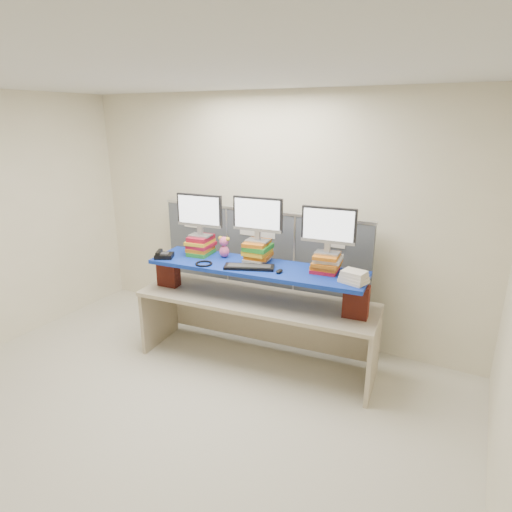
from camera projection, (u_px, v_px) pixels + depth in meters
The scene contains 18 objects.
room at pixel (155, 267), 3.33m from camera, with size 5.00×4.00×2.80m.
cubicle_partition at pixel (260, 273), 5.01m from camera, with size 2.60×0.06×1.53m.
desk at pixel (256, 311), 4.42m from camera, with size 2.52×0.95×0.75m.
brick_pier_left at pixel (168, 272), 4.66m from camera, with size 0.23×0.13×0.31m, color maroon.
brick_pier_right at pixel (356, 302), 3.91m from camera, with size 0.23×0.13×0.31m, color maroon.
blue_board at pixel (256, 267), 4.27m from camera, with size 2.20×0.55×0.04m, color navy.
book_stack_left at pixel (201, 245), 4.60m from camera, with size 0.28×0.32×0.20m.
book_stack_center at pixel (257, 251), 4.35m from camera, with size 0.28×0.32×0.22m.
book_stack_right at pixel (327, 263), 4.09m from camera, with size 0.30×0.32×0.17m.
monitor_left at pixel (199, 213), 4.49m from camera, with size 0.52×0.17×0.45m.
monitor_center at pixel (258, 217), 4.24m from camera, with size 0.52×0.17×0.45m.
monitor_right at pixel (329, 228), 3.99m from camera, with size 0.52×0.17×0.45m.
keyboard at pixel (249, 267), 4.18m from camera, with size 0.51×0.33×0.03m.
mouse at pixel (279, 271), 4.07m from camera, with size 0.06×0.10×0.03m, color black.
desk_phone at pixel (164, 255), 4.50m from camera, with size 0.23×0.23×0.08m.
headset at pixel (204, 264), 4.29m from camera, with size 0.17×0.17×0.02m, color black.
plush_toy at pixel (224, 247), 4.49m from camera, with size 0.13×0.10×0.23m.
binder_stack at pixel (354, 277), 3.82m from camera, with size 0.27×0.23×0.11m.
Camera 1 is at (2.18, -2.39, 2.51)m, focal length 30.00 mm.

